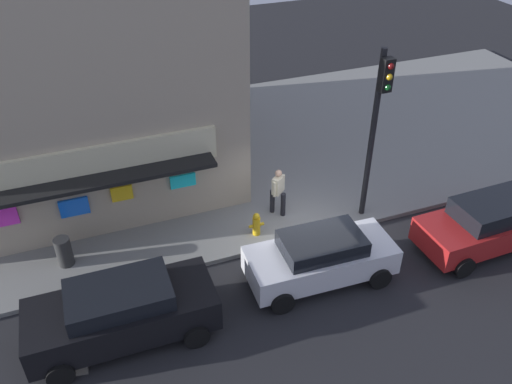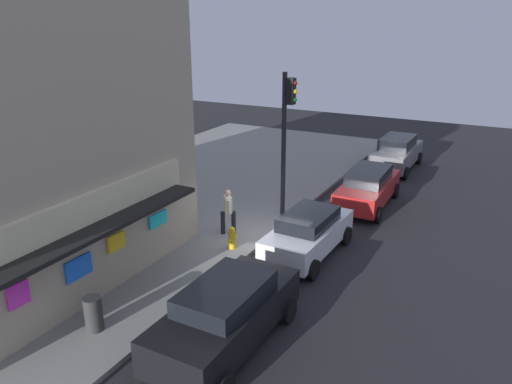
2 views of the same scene
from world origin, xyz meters
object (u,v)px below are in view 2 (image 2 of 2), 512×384
at_px(fire_hydrant, 232,238).
at_px(parked_car_black, 226,314).
at_px(pedestrian, 228,209).
at_px(parked_car_grey, 397,153).
at_px(parked_car_white, 308,233).
at_px(parked_car_red, 368,187).
at_px(traffic_light, 286,127).
at_px(trash_can, 93,314).

xyz_separation_m(fire_hydrant, parked_car_black, (-4.42, -2.45, 0.34)).
relative_size(pedestrian, parked_car_grey, 0.36).
height_order(fire_hydrant, parked_car_white, parked_car_white).
height_order(parked_car_red, parked_car_grey, parked_car_grey).
relative_size(fire_hydrant, parked_car_white, 0.19).
bearing_deg(parked_car_white, parked_car_grey, -1.40).
bearing_deg(traffic_light, parked_car_white, -141.93).
xyz_separation_m(fire_hydrant, trash_can, (-5.60, 0.68, 0.07)).
bearing_deg(fire_hydrant, parked_car_grey, -11.84).
distance_m(parked_car_black, parked_car_white, 5.43).
bearing_deg(parked_car_grey, traffic_light, 165.33).
relative_size(parked_car_grey, parked_car_white, 1.10).
height_order(pedestrian, parked_car_grey, pedestrian).
bearing_deg(parked_car_black, pedestrian, 30.46).
bearing_deg(parked_car_grey, parked_car_black, 179.45).
height_order(fire_hydrant, parked_car_black, parked_car_black).
height_order(traffic_light, pedestrian, traffic_light).
relative_size(fire_hydrant, parked_car_black, 0.17).
bearing_deg(trash_can, pedestrian, 0.64).
height_order(traffic_light, trash_can, traffic_light).
bearing_deg(parked_car_grey, pedestrian, 163.60).
xyz_separation_m(parked_car_red, parked_car_white, (-5.43, 0.47, -0.04)).
relative_size(trash_can, parked_car_red, 0.20).
bearing_deg(pedestrian, parked_car_white, -90.28).
bearing_deg(trash_can, parked_car_red, -16.12).
bearing_deg(parked_car_black, parked_car_red, -1.86).
xyz_separation_m(traffic_light, trash_can, (-9.21, 0.97, -3.07)).
relative_size(trash_can, parked_car_white, 0.22).
relative_size(traffic_light, parked_car_white, 1.33).
relative_size(traffic_light, fire_hydrant, 7.06).
xyz_separation_m(trash_can, pedestrian, (6.62, 0.07, 0.46)).
bearing_deg(parked_car_white, trash_can, 155.49).
distance_m(pedestrian, parked_car_red, 6.48).
distance_m(fire_hydrant, parked_car_red, 7.03).
bearing_deg(parked_car_black, parked_car_white, 1.23).
bearing_deg(fire_hydrant, trash_can, 173.07).
xyz_separation_m(parked_car_black, parked_car_white, (5.43, 0.12, -0.07)).
relative_size(trash_can, parked_car_grey, 0.20).
height_order(fire_hydrant, parked_car_grey, parked_car_grey).
bearing_deg(traffic_light, pedestrian, 157.93).
distance_m(traffic_light, parked_car_grey, 9.56).
distance_m(parked_car_red, parked_car_white, 5.46).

